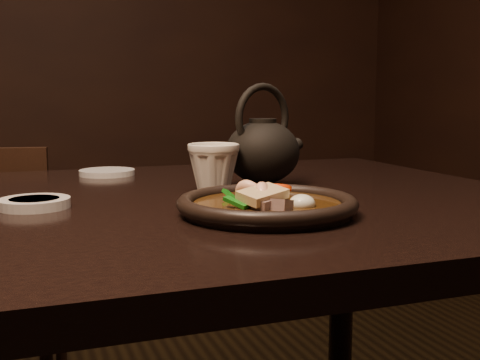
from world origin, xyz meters
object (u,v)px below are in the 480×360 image
object	(u,v)px
table	(48,256)
tea_cup	(214,166)
plate	(267,205)
teapot	(263,148)

from	to	relation	value
table	tea_cup	bearing A→B (deg)	9.05
plate	tea_cup	size ratio (longest dim) A/B	2.83
teapot	table	bearing A→B (deg)	171.96
table	tea_cup	world-z (taller)	tea_cup
plate	teapot	distance (m)	0.27
table	teapot	world-z (taller)	teapot
table	tea_cup	distance (m)	0.30
plate	teapot	size ratio (longest dim) A/B	1.38
table	teapot	bearing A→B (deg)	11.58
table	teapot	distance (m)	0.41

